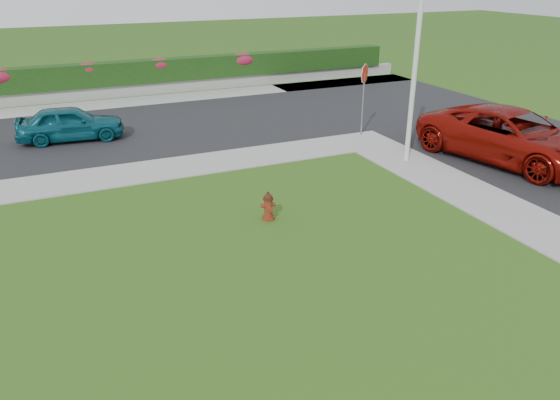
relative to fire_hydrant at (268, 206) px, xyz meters
name	(u,v)px	position (x,y,z in m)	size (l,w,h in m)	color
ground	(303,318)	(-1.09, -4.19, -0.36)	(120.00, 120.00, 0.00)	black
street_far	(10,144)	(-6.09, 9.81, -0.34)	(26.00, 8.00, 0.04)	black
curb_corner	(364,141)	(5.91, 4.81, -0.34)	(2.00, 2.00, 0.04)	gray
sidewalk_beyond	(104,105)	(-2.09, 14.81, -0.34)	(34.00, 2.00, 0.04)	gray
retaining_wall	(99,92)	(-2.09, 16.31, -0.06)	(34.00, 0.40, 0.60)	gray
hedge	(97,75)	(-2.09, 16.41, 0.79)	(32.00, 0.90, 1.10)	black
fire_hydrant	(268,206)	(0.00, 0.00, 0.00)	(0.39, 0.37, 0.76)	#51140C
suv_red	(512,136)	(9.02, 0.90, 0.53)	(2.81, 6.09, 1.69)	maroon
sedan_teal	(70,123)	(-3.96, 9.32, 0.32)	(1.51, 3.76, 1.28)	#0B4C5B
utility_pole	(415,71)	(5.99, 2.33, 2.61)	(0.16, 0.16, 5.95)	silver
stop_sign	(364,82)	(6.24, 5.56, 1.67)	(0.59, 0.48, 2.71)	slate
flower_clump_d	(88,69)	(-2.45, 16.31, 1.11)	(1.16, 0.74, 0.58)	#AD1D4E
flower_clump_e	(160,64)	(0.99, 16.31, 1.10)	(1.23, 0.79, 0.62)	#AD1D4E
flower_clump_f	(243,60)	(5.44, 16.31, 1.05)	(1.44, 0.93, 0.72)	#AD1D4E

